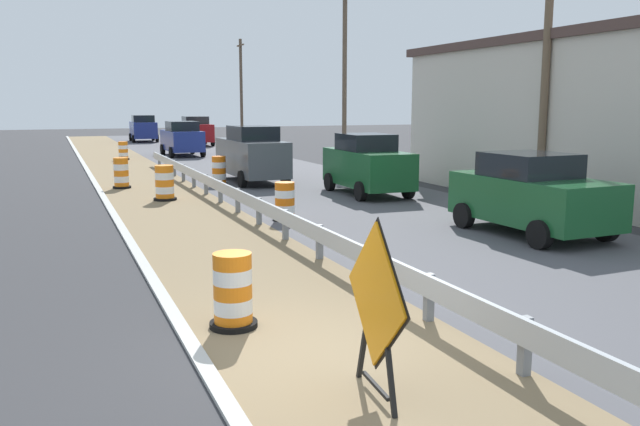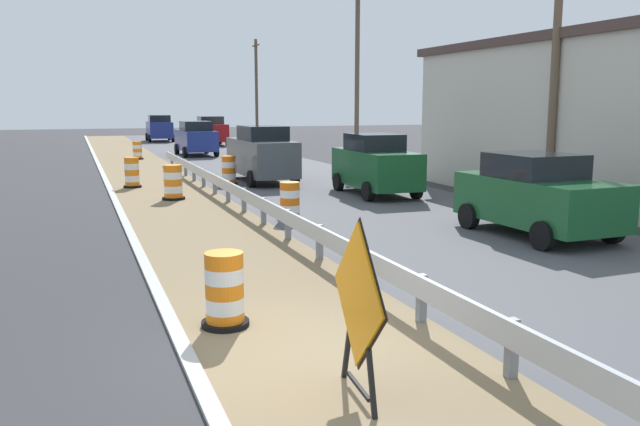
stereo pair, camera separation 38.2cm
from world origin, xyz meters
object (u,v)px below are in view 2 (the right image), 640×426
object	(u,v)px
traffic_barrel_far	(132,174)
car_trailing_near_lane	(537,195)
warning_sign_diamond	(358,302)
traffic_barrel_mid	(173,184)
car_mid_far_lane	(375,165)
utility_pole_far	(256,89)
utility_pole_near	(556,42)
utility_pole_mid	(357,72)
traffic_barrel_farther	(229,172)
traffic_barrel_nearest	(225,293)
car_lead_near_lane	(196,138)
traffic_barrel_close	(290,203)
car_distant_a	(211,131)
car_trailing_far_lane	(159,128)
traffic_barrel_farthest	(137,151)
car_lead_far_lane	(262,154)

from	to	relation	value
traffic_barrel_far	car_trailing_near_lane	xyz separation A→B (m)	(8.20, -12.74, 0.46)
warning_sign_diamond	traffic_barrel_mid	bearing A→B (deg)	-85.66
car_mid_far_lane	utility_pole_far	size ratio (longest dim) A/B	0.51
utility_pole_near	utility_pole_mid	bearing A→B (deg)	86.63
utility_pole_far	car_mid_far_lane	bearing A→B (deg)	-98.18
traffic_barrel_farther	utility_pole_near	world-z (taller)	utility_pole_near
traffic_barrel_nearest	utility_pole_mid	distance (m)	26.80
utility_pole_mid	traffic_barrel_far	bearing A→B (deg)	-150.54
warning_sign_diamond	car_lead_near_lane	bearing A→B (deg)	-91.82
traffic_barrel_close	traffic_barrel_farther	size ratio (longest dim) A/B	0.92
traffic_barrel_close	car_mid_far_lane	size ratio (longest dim) A/B	0.24
traffic_barrel_far	car_distant_a	xyz separation A→B (m)	(7.90, 24.47, 0.57)
traffic_barrel_farther	utility_pole_mid	size ratio (longest dim) A/B	0.12
traffic_barrel_farther	car_trailing_far_lane	distance (m)	31.31
traffic_barrel_farther	utility_pole_mid	distance (m)	12.12
traffic_barrel_farther	utility_pole_near	xyz separation A→B (m)	(7.69, -9.02, 4.35)
utility_pole_far	car_lead_near_lane	bearing A→B (deg)	-119.64
traffic_barrel_close	utility_pole_near	world-z (taller)	utility_pole_near
car_mid_far_lane	utility_pole_mid	bearing A→B (deg)	161.06
traffic_barrel_far	car_trailing_far_lane	bearing A→B (deg)	81.09
car_distant_a	utility_pole_far	distance (m)	6.32
car_trailing_far_lane	car_distant_a	bearing A→B (deg)	-152.53
car_lead_near_lane	car_trailing_far_lane	distance (m)	16.22
traffic_barrel_close	utility_pole_near	distance (m)	9.07
traffic_barrel_close	car_mid_far_lane	bearing A→B (deg)	40.81
warning_sign_diamond	traffic_barrel_far	distance (m)	19.23
traffic_barrel_mid	car_mid_far_lane	bearing A→B (deg)	-10.47
traffic_barrel_far	car_trailing_near_lane	size ratio (longest dim) A/B	0.27
traffic_barrel_farthest	car_trailing_far_lane	bearing A→B (deg)	79.11
utility_pole_near	warning_sign_diamond	bearing A→B (deg)	-137.35
traffic_barrel_nearest	traffic_barrel_farther	xyz separation A→B (m)	(3.72, 16.04, 0.03)
car_trailing_far_lane	utility_pole_far	bearing A→B (deg)	-111.66
car_trailing_near_lane	car_mid_far_lane	xyz separation A→B (m)	(-0.50, 7.79, 0.06)
car_mid_far_lane	utility_pole_mid	distance (m)	13.22
car_trailing_near_lane	utility_pole_mid	distance (m)	20.41
warning_sign_diamond	car_trailing_far_lane	bearing A→B (deg)	-89.29
traffic_barrel_close	traffic_barrel_far	xyz separation A→B (m)	(-3.37, 8.69, 0.05)
traffic_barrel_nearest	traffic_barrel_far	world-z (taller)	traffic_barrel_far
warning_sign_diamond	traffic_barrel_farthest	world-z (taller)	warning_sign_diamond
car_distant_a	traffic_barrel_farther	bearing A→B (deg)	-8.01
traffic_barrel_far	car_trailing_near_lane	distance (m)	15.16
traffic_barrel_close	utility_pole_far	size ratio (longest dim) A/B	0.12
traffic_barrel_close	car_lead_far_lane	size ratio (longest dim) A/B	0.22
traffic_barrel_nearest	car_trailing_far_lane	xyz separation A→B (m)	(4.97, 47.31, 0.61)
utility_pole_far	car_lead_far_lane	bearing A→B (deg)	-104.90
traffic_barrel_farthest	utility_pole_far	bearing A→B (deg)	53.18
traffic_barrel_farther	utility_pole_far	bearing A→B (deg)	72.58
traffic_barrel_close	car_lead_near_lane	world-z (taller)	car_lead_near_lane
car_trailing_near_lane	car_trailing_far_lane	size ratio (longest dim) A/B	0.95
car_lead_near_lane	utility_pole_mid	world-z (taller)	utility_pole_mid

